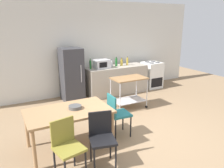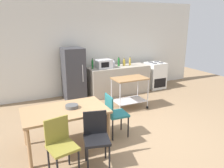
{
  "view_description": "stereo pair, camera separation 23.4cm",
  "coord_description": "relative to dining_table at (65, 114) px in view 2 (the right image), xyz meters",
  "views": [
    {
      "loc": [
        -2.48,
        -3.34,
        2.29
      ],
      "look_at": [
        -0.02,
        1.2,
        0.8
      ],
      "focal_mm": 35.14,
      "sensor_mm": 36.0,
      "label": 1
    },
    {
      "loc": [
        -2.27,
        -3.45,
        2.29
      ],
      "look_at": [
        -0.02,
        1.2,
        0.8
      ],
      "focal_mm": 35.14,
      "sensor_mm": 36.0,
      "label": 2
    }
  ],
  "objects": [
    {
      "name": "bottle_soda",
      "position": [
        2.2,
        2.44,
        0.32
      ],
      "size": [
        0.07,
        0.07,
        0.22
      ],
      "color": "silver",
      "rests_on": "kitchen_counter"
    },
    {
      "name": "stove_oven",
      "position": [
        3.78,
        2.39,
        -0.22
      ],
      "size": [
        0.6,
        0.61,
        0.92
      ],
      "color": "white",
      "rests_on": "ground_plane"
    },
    {
      "name": "microwave",
      "position": [
        1.82,
        2.36,
        0.36
      ],
      "size": [
        0.46,
        0.35,
        0.26
      ],
      "color": "silver",
      "rests_on": "kitchen_counter"
    },
    {
      "name": "bottle_olive_oil",
      "position": [
        2.54,
        2.41,
        0.33
      ],
      "size": [
        0.08,
        0.08,
        0.25
      ],
      "color": "gold",
      "rests_on": "kitchen_counter"
    },
    {
      "name": "chair_teal",
      "position": [
        0.99,
        -0.03,
        -0.15
      ],
      "size": [
        0.42,
        0.42,
        0.89
      ],
      "rotation": [
        0.0,
        0.0,
        1.51
      ],
      "color": "#1E666B",
      "rests_on": "ground_plane"
    },
    {
      "name": "fruit_bowl",
      "position": [
        0.14,
        0.01,
        0.11
      ],
      "size": [
        0.24,
        0.24,
        0.06
      ],
      "primitive_type": "cylinder",
      "color": "#4C4C4C",
      "rests_on": "dining_table"
    },
    {
      "name": "chair_olive",
      "position": [
        -0.26,
        -0.71,
        -0.15
      ],
      "size": [
        0.47,
        0.47,
        0.89
      ],
      "rotation": [
        0.0,
        0.0,
        0.2
      ],
      "color": "olive",
      "rests_on": "ground_plane"
    },
    {
      "name": "dining_table",
      "position": [
        0.0,
        0.0,
        0.0
      ],
      "size": [
        1.5,
        0.9,
        0.75
      ],
      "color": "#A37A51",
      "rests_on": "ground_plane"
    },
    {
      "name": "ground_plane",
      "position": [
        1.43,
        -0.23,
        -0.67
      ],
      "size": [
        12.0,
        12.0,
        0.0
      ],
      "primitive_type": "plane",
      "color": "#8C7051"
    },
    {
      "name": "chair_black",
      "position": [
        0.31,
        -0.73,
        -0.15
      ],
      "size": [
        0.48,
        0.48,
        0.89
      ],
      "rotation": [
        0.0,
        0.0,
        -0.24
      ],
      "color": "black",
      "rests_on": "ground_plane"
    },
    {
      "name": "bottle_sparkling_water",
      "position": [
        2.36,
        2.42,
        0.36
      ],
      "size": [
        0.07,
        0.07,
        0.29
      ],
      "color": "#1E6628",
      "rests_on": "kitchen_counter"
    },
    {
      "name": "bottle_soy_sauce",
      "position": [
        1.46,
        2.42,
        0.36
      ],
      "size": [
        0.06,
        0.06,
        0.31
      ],
      "color": "#1E6628",
      "rests_on": "kitchen_counter"
    },
    {
      "name": "kitchen_cart",
      "position": [
        2.02,
        1.13,
        -0.1
      ],
      "size": [
        0.91,
        0.57,
        0.85
      ],
      "color": "olive",
      "rests_on": "ground_plane"
    },
    {
      "name": "kitchen_counter",
      "position": [
        2.33,
        2.37,
        -0.22
      ],
      "size": [
        2.0,
        0.64,
        0.9
      ],
      "primitive_type": "cube",
      "color": "#A89E8E",
      "rests_on": "ground_plane"
    },
    {
      "name": "back_wall",
      "position": [
        1.43,
        2.97,
        0.78
      ],
      "size": [
        8.4,
        0.12,
        2.9
      ],
      "primitive_type": "cube",
      "color": "silver",
      "rests_on": "ground_plane"
    },
    {
      "name": "bottle_wine",
      "position": [
        2.75,
        2.39,
        0.35
      ],
      "size": [
        0.06,
        0.06,
        0.28
      ],
      "color": "gold",
      "rests_on": "kitchen_counter"
    },
    {
      "name": "refrigerator",
      "position": [
        0.88,
        2.47,
        0.1
      ],
      "size": [
        0.6,
        0.63,
        1.55
      ],
      "color": "#333338",
      "rests_on": "ground_plane"
    }
  ]
}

